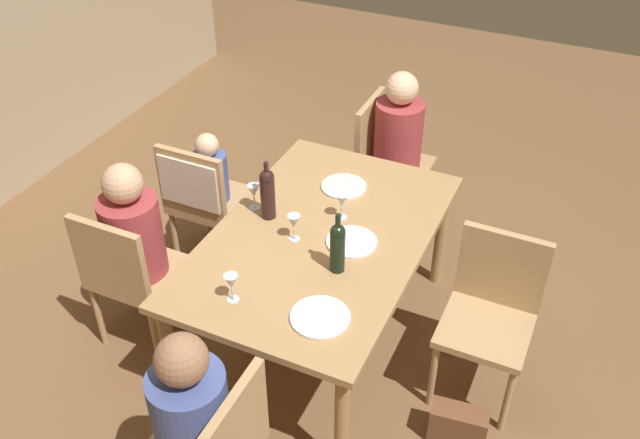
{
  "coord_description": "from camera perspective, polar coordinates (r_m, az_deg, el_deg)",
  "views": [
    {
      "loc": [
        -2.56,
        -1.18,
        2.97
      ],
      "look_at": [
        0.0,
        0.0,
        0.85
      ],
      "focal_mm": 38.89,
      "sensor_mm": 36.0,
      "label": 1
    }
  ],
  "objects": [
    {
      "name": "person_child_small",
      "position": [
        4.35,
        -8.73,
        2.8
      ],
      "size": [
        0.25,
        0.22,
        0.94
      ],
      "rotation": [
        0.0,
        0.0,
        -1.57
      ],
      "color": "#33333D",
      "rests_on": "ground_plane"
    },
    {
      "name": "chair_far_right",
      "position": [
        4.23,
        -9.83,
        2.15
      ],
      "size": [
        0.46,
        0.44,
        0.92
      ],
      "rotation": [
        0.0,
        0.0,
        -1.57
      ],
      "color": "tan",
      "rests_on": "ground_plane"
    },
    {
      "name": "wine_bottle_dark_red",
      "position": [
        3.29,
        1.45,
        -2.2
      ],
      "size": [
        0.07,
        0.07,
        0.33
      ],
      "color": "black",
      "rests_on": "dining_table"
    },
    {
      "name": "wine_glass_near_right",
      "position": [
        3.73,
        -5.48,
        2.27
      ],
      "size": [
        0.07,
        0.07,
        0.15
      ],
      "color": "silver",
      "rests_on": "dining_table"
    },
    {
      "name": "wine_glass_far",
      "position": [
        3.17,
        -7.31,
        -5.18
      ],
      "size": [
        0.07,
        0.07,
        0.15
      ],
      "color": "silver",
      "rests_on": "dining_table"
    },
    {
      "name": "chair_near",
      "position": [
        3.61,
        13.96,
        -6.98
      ],
      "size": [
        0.44,
        0.44,
        0.92
      ],
      "rotation": [
        0.0,
        0.0,
        1.57
      ],
      "color": "tan",
      "rests_on": "ground_plane"
    },
    {
      "name": "person_man_guest",
      "position": [
        2.94,
        -10.87,
        -16.04
      ],
      "size": [
        0.31,
        0.36,
        1.14
      ],
      "color": "#33333D",
      "rests_on": "ground_plane"
    },
    {
      "name": "wine_glass_near_left",
      "position": [
        3.64,
        1.82,
        1.5
      ],
      "size": [
        0.07,
        0.07,
        0.15
      ],
      "color": "silver",
      "rests_on": "dining_table"
    },
    {
      "name": "person_man_bearded",
      "position": [
        3.82,
        -14.77,
        -1.7
      ],
      "size": [
        0.36,
        0.31,
        1.15
      ],
      "rotation": [
        0.0,
        0.0,
        -1.57
      ],
      "color": "#33333D",
      "rests_on": "ground_plane"
    },
    {
      "name": "person_woman_host",
      "position": [
        4.57,
        6.73,
        6.31
      ],
      "size": [
        0.31,
        0.36,
        1.15
      ],
      "rotation": [
        0.0,
        0.0,
        3.14
      ],
      "color": "#33333D",
      "rests_on": "ground_plane"
    },
    {
      "name": "handbag",
      "position": [
        3.63,
        11.28,
        -16.27
      ],
      "size": [
        0.15,
        0.29,
        0.22
      ],
      "primitive_type": "cube",
      "rotation": [
        0.0,
        0.0,
        1.69
      ],
      "color": "brown",
      "rests_on": "ground_plane"
    },
    {
      "name": "dinner_plate_guest_right",
      "position": [
        3.53,
        2.61,
        -1.85
      ],
      "size": [
        0.26,
        0.26,
        0.01
      ],
      "primitive_type": "cylinder",
      "color": "white",
      "rests_on": "dining_table"
    },
    {
      "name": "wine_glass_centre",
      "position": [
        3.5,
        -2.16,
        -0.25
      ],
      "size": [
        0.07,
        0.07,
        0.15
      ],
      "color": "silver",
      "rests_on": "dining_table"
    },
    {
      "name": "wine_bottle_tall_green",
      "position": [
        3.64,
        -4.34,
        2.24
      ],
      "size": [
        0.08,
        0.08,
        0.34
      ],
      "color": "black",
      "rests_on": "dining_table"
    },
    {
      "name": "chair_right_end",
      "position": [
        4.67,
        5.3,
        5.25
      ],
      "size": [
        0.44,
        0.44,
        0.92
      ],
      "rotation": [
        0.0,
        0.0,
        3.14
      ],
      "color": "tan",
      "rests_on": "ground_plane"
    },
    {
      "name": "chair_far_left",
      "position": [
        3.84,
        -15.47,
        -4.16
      ],
      "size": [
        0.44,
        0.44,
        0.92
      ],
      "rotation": [
        0.0,
        0.0,
        -1.57
      ],
      "color": "tan",
      "rests_on": "ground_plane"
    },
    {
      "name": "dinner_plate_guest_left",
      "position": [
        3.13,
        0.01,
        -8.05
      ],
      "size": [
        0.27,
        0.27,
        0.01
      ],
      "primitive_type": "cylinder",
      "color": "white",
      "rests_on": "dining_table"
    },
    {
      "name": "dinner_plate_host",
      "position": [
        3.94,
        1.98,
        2.72
      ],
      "size": [
        0.26,
        0.26,
        0.01
      ],
      "primitive_type": "cylinder",
      "color": "silver",
      "rests_on": "dining_table"
    },
    {
      "name": "dining_table",
      "position": [
        3.64,
        0.0,
        -2.3
      ],
      "size": [
        1.66,
        1.06,
        0.75
      ],
      "color": "#A87F51",
      "rests_on": "ground_plane"
    },
    {
      "name": "ground_plane",
      "position": [
        4.1,
        0.0,
        -9.6
      ],
      "size": [
        10.0,
        10.0,
        0.0
      ],
      "primitive_type": "plane",
      "color": "brown"
    }
  ]
}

